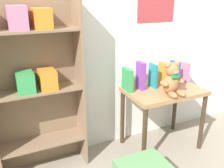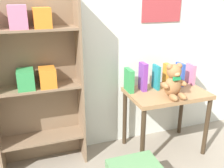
{
  "view_description": "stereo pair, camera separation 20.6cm",
  "coord_description": "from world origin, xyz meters",
  "px_view_note": "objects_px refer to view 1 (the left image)",
  "views": [
    {
      "loc": [
        -1.09,
        -0.61,
        1.41
      ],
      "look_at": [
        -0.27,
        1.15,
        0.7
      ],
      "focal_mm": 40.0,
      "sensor_mm": 36.0,
      "label": 1
    },
    {
      "loc": [
        -0.9,
        -0.69,
        1.41
      ],
      "look_at": [
        -0.27,
        1.15,
        0.7
      ],
      "focal_mm": 40.0,
      "sensor_mm": 36.0,
      "label": 2
    }
  ],
  "objects_px": {
    "display_table": "(163,98)",
    "book_standing_teal": "(153,76)",
    "book_standing_purple": "(141,76)",
    "teddy_bear": "(172,80)",
    "book_standing_green": "(127,80)",
    "book_standing_blue": "(175,72)",
    "book_standing_pink": "(184,71)",
    "bookshelf_side": "(36,80)",
    "book_standing_orange": "(164,74)"
  },
  "relations": [
    {
      "from": "book_standing_pink",
      "to": "book_standing_green",
      "type": "bearing_deg",
      "value": -178.71
    },
    {
      "from": "bookshelf_side",
      "to": "display_table",
      "type": "relative_size",
      "value": 2.05
    },
    {
      "from": "book_standing_purple",
      "to": "teddy_bear",
      "type": "bearing_deg",
      "value": -50.84
    },
    {
      "from": "teddy_bear",
      "to": "book_standing_green",
      "type": "bearing_deg",
      "value": 141.83
    },
    {
      "from": "bookshelf_side",
      "to": "display_table",
      "type": "xyz_separation_m",
      "value": [
        1.09,
        -0.17,
        -0.28
      ]
    },
    {
      "from": "book_standing_purple",
      "to": "book_standing_teal",
      "type": "height_order",
      "value": "book_standing_purple"
    },
    {
      "from": "book_standing_purple",
      "to": "book_standing_pink",
      "type": "xyz_separation_m",
      "value": [
        0.5,
        0.01,
        -0.03
      ]
    },
    {
      "from": "book_standing_purple",
      "to": "book_standing_orange",
      "type": "xyz_separation_m",
      "value": [
        0.25,
        -0.0,
        -0.02
      ]
    },
    {
      "from": "book_standing_teal",
      "to": "display_table",
      "type": "bearing_deg",
      "value": -55.01
    },
    {
      "from": "book_standing_green",
      "to": "book_standing_purple",
      "type": "height_order",
      "value": "book_standing_purple"
    },
    {
      "from": "bookshelf_side",
      "to": "book_standing_blue",
      "type": "relative_size",
      "value": 6.59
    },
    {
      "from": "book_standing_green",
      "to": "book_standing_purple",
      "type": "bearing_deg",
      "value": -5.84
    },
    {
      "from": "book_standing_green",
      "to": "book_standing_teal",
      "type": "bearing_deg",
      "value": -4.21
    },
    {
      "from": "display_table",
      "to": "book_standing_orange",
      "type": "height_order",
      "value": "book_standing_orange"
    },
    {
      "from": "bookshelf_side",
      "to": "book_standing_orange",
      "type": "distance_m",
      "value": 1.16
    },
    {
      "from": "display_table",
      "to": "bookshelf_side",
      "type": "bearing_deg",
      "value": 170.94
    },
    {
      "from": "book_standing_teal",
      "to": "book_standing_orange",
      "type": "distance_m",
      "value": 0.13
    },
    {
      "from": "book_standing_teal",
      "to": "book_standing_orange",
      "type": "relative_size",
      "value": 1.02
    },
    {
      "from": "book_standing_blue",
      "to": "book_standing_pink",
      "type": "distance_m",
      "value": 0.13
    },
    {
      "from": "book_standing_blue",
      "to": "bookshelf_side",
      "type": "bearing_deg",
      "value": 174.9
    },
    {
      "from": "teddy_bear",
      "to": "book_standing_purple",
      "type": "xyz_separation_m",
      "value": [
        -0.17,
        0.22,
        -0.0
      ]
    },
    {
      "from": "teddy_bear",
      "to": "book_standing_blue",
      "type": "height_order",
      "value": "teddy_bear"
    },
    {
      "from": "teddy_bear",
      "to": "book_standing_orange",
      "type": "height_order",
      "value": "teddy_bear"
    },
    {
      "from": "bookshelf_side",
      "to": "book_standing_teal",
      "type": "relative_size",
      "value": 6.46
    },
    {
      "from": "display_table",
      "to": "book_standing_pink",
      "type": "distance_m",
      "value": 0.38
    },
    {
      "from": "bookshelf_side",
      "to": "book_standing_pink",
      "type": "distance_m",
      "value": 1.41
    },
    {
      "from": "display_table",
      "to": "book_standing_green",
      "type": "xyz_separation_m",
      "value": [
        -0.32,
        0.12,
        0.19
      ]
    },
    {
      "from": "bookshelf_side",
      "to": "book_standing_purple",
      "type": "relative_size",
      "value": 5.67
    },
    {
      "from": "book_standing_purple",
      "to": "book_standing_teal",
      "type": "xyz_separation_m",
      "value": [
        0.13,
        -0.01,
        -0.02
      ]
    },
    {
      "from": "book_standing_purple",
      "to": "bookshelf_side",
      "type": "bearing_deg",
      "value": 176.29
    },
    {
      "from": "book_standing_orange",
      "to": "display_table",
      "type": "bearing_deg",
      "value": -123.64
    },
    {
      "from": "display_table",
      "to": "book_standing_teal",
      "type": "xyz_separation_m",
      "value": [
        -0.06,
        0.09,
        0.2
      ]
    },
    {
      "from": "book_standing_blue",
      "to": "book_standing_orange",
      "type": "bearing_deg",
      "value": -179.65
    },
    {
      "from": "teddy_bear",
      "to": "book_standing_orange",
      "type": "xyz_separation_m",
      "value": [
        0.08,
        0.22,
        -0.02
      ]
    },
    {
      "from": "display_table",
      "to": "book_standing_blue",
      "type": "xyz_separation_m",
      "value": [
        0.19,
        0.1,
        0.2
      ]
    },
    {
      "from": "book_standing_purple",
      "to": "book_standing_blue",
      "type": "xyz_separation_m",
      "value": [
        0.38,
        0.0,
        -0.02
      ]
    },
    {
      "from": "display_table",
      "to": "book_standing_blue",
      "type": "bearing_deg",
      "value": 28.08
    },
    {
      "from": "book_standing_green",
      "to": "book_standing_pink",
      "type": "xyz_separation_m",
      "value": [
        0.63,
        -0.01,
        -0.0
      ]
    },
    {
      "from": "teddy_bear",
      "to": "book_standing_teal",
      "type": "bearing_deg",
      "value": 102.71
    },
    {
      "from": "book_standing_blue",
      "to": "teddy_bear",
      "type": "bearing_deg",
      "value": -134.63
    },
    {
      "from": "teddy_bear",
      "to": "book_standing_purple",
      "type": "relative_size",
      "value": 1.14
    },
    {
      "from": "bookshelf_side",
      "to": "book_standing_pink",
      "type": "height_order",
      "value": "bookshelf_side"
    },
    {
      "from": "display_table",
      "to": "book_standing_green",
      "type": "bearing_deg",
      "value": 159.78
    },
    {
      "from": "bookshelf_side",
      "to": "book_standing_blue",
      "type": "height_order",
      "value": "bookshelf_side"
    },
    {
      "from": "book_standing_purple",
      "to": "book_standing_teal",
      "type": "relative_size",
      "value": 1.14
    },
    {
      "from": "bookshelf_side",
      "to": "book_standing_teal",
      "type": "height_order",
      "value": "bookshelf_side"
    },
    {
      "from": "bookshelf_side",
      "to": "teddy_bear",
      "type": "relative_size",
      "value": 4.97
    },
    {
      "from": "bookshelf_side",
      "to": "book_standing_pink",
      "type": "relative_size",
      "value": 7.39
    },
    {
      "from": "book_standing_green",
      "to": "teddy_bear",
      "type": "bearing_deg",
      "value": -37.12
    },
    {
      "from": "book_standing_blue",
      "to": "display_table",
      "type": "bearing_deg",
      "value": -153.78
    }
  ]
}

